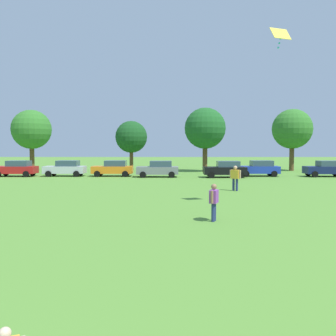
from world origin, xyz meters
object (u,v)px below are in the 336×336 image
(parked_car_red_0, at_px, (16,168))
(parked_car_silver_1, at_px, (66,168))
(parked_car_black_4, at_px, (226,169))
(tree_left, at_px, (131,137))
(parked_car_blue_5, at_px, (259,168))
(tree_right, at_px, (292,129))
(parked_car_navy_6, at_px, (326,169))
(adult_bystander, at_px, (214,199))
(parked_car_orange_2, at_px, (113,168))
(kite, at_px, (280,35))
(bystander_near_trees, at_px, (235,176))
(tree_center, at_px, (205,129))
(parked_car_gray_3, at_px, (158,169))
(tree_far_left, at_px, (31,130))

(parked_car_red_0, distance_m, parked_car_silver_1, 5.15)
(parked_car_black_4, bearing_deg, tree_left, -45.10)
(parked_car_black_4, distance_m, parked_car_blue_5, 4.10)
(tree_left, xyz_separation_m, tree_right, (21.09, -0.58, 1.01))
(parked_car_navy_6, bearing_deg, parked_car_blue_5, -4.11)
(parked_car_blue_5, bearing_deg, parked_car_silver_1, 0.19)
(parked_car_red_0, bearing_deg, adult_bystander, 128.46)
(parked_car_silver_1, distance_m, parked_car_orange_2, 5.11)
(kite, height_order, parked_car_silver_1, kite)
(bystander_near_trees, bearing_deg, kite, -46.86)
(parked_car_orange_2, height_order, tree_left, tree_left)
(tree_left, height_order, tree_center, tree_center)
(parked_car_red_0, distance_m, tree_left, 15.24)
(parked_car_navy_6, relative_size, tree_right, 0.53)
(tree_left, bearing_deg, tree_right, -1.58)
(bystander_near_trees, bearing_deg, parked_car_black_4, 120.79)
(kite, bearing_deg, parked_car_gray_3, 109.81)
(bystander_near_trees, xyz_separation_m, parked_car_silver_1, (-15.82, 12.66, -0.21))
(parked_car_orange_2, xyz_separation_m, tree_center, (10.49, 7.20, 4.59))
(bystander_near_trees, xyz_separation_m, parked_car_gray_3, (-5.86, 11.59, -0.21))
(adult_bystander, distance_m, tree_center, 30.76)
(adult_bystander, distance_m, parked_car_blue_5, 24.45)
(parked_car_red_0, distance_m, tree_far_left, 10.39)
(parked_car_red_0, distance_m, tree_center, 22.51)
(parked_car_silver_1, relative_size, tree_left, 0.65)
(parked_car_gray_3, distance_m, tree_center, 10.99)
(parked_car_orange_2, bearing_deg, tree_left, -95.57)
(parked_car_silver_1, bearing_deg, parked_car_orange_2, 179.64)
(parked_car_silver_1, relative_size, tree_right, 0.53)
(tree_far_left, bearing_deg, tree_center, -4.31)
(tree_right, bearing_deg, tree_center, -171.70)
(tree_far_left, bearing_deg, parked_car_blue_5, -17.64)
(tree_far_left, height_order, tree_left, tree_far_left)
(bystander_near_trees, relative_size, parked_car_navy_6, 0.42)
(tree_far_left, distance_m, tree_left, 13.08)
(parked_car_silver_1, relative_size, tree_far_left, 0.54)
(parked_car_orange_2, distance_m, tree_left, 10.16)
(adult_bystander, xyz_separation_m, tree_right, (14.12, 32.00, 4.51))
(parked_car_black_4, xyz_separation_m, parked_car_blue_5, (3.81, 1.52, 0.00))
(parked_car_blue_5, relative_size, tree_center, 0.53)
(parked_car_orange_2, distance_m, parked_car_navy_6, 22.53)
(parked_car_navy_6, bearing_deg, parked_car_gray_3, 2.08)
(tree_center, bearing_deg, parked_car_navy_6, -32.25)
(adult_bystander, height_order, tree_left, tree_left)
(parked_car_silver_1, height_order, tree_far_left, tree_far_left)
(bystander_near_trees, bearing_deg, tree_far_left, 172.82)
(parked_car_gray_3, xyz_separation_m, tree_far_left, (-16.96, 9.94, 4.53))
(parked_car_black_4, relative_size, tree_left, 0.65)
(parked_car_red_0, bearing_deg, tree_center, -160.21)
(parked_car_silver_1, height_order, tree_center, tree_center)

